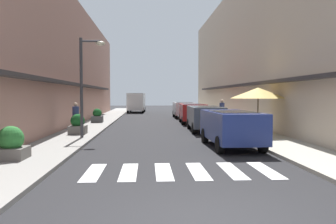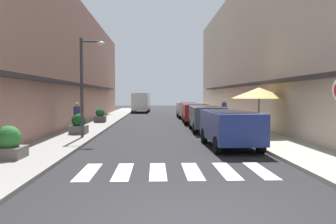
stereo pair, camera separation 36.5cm
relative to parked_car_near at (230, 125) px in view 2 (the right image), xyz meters
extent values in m
plane|color=#232326|center=(-2.43, 9.44, -0.92)|extent=(95.97, 95.97, 0.00)
cube|color=gray|center=(-7.06, 9.44, -0.86)|extent=(2.29, 61.07, 0.12)
cube|color=#ADA899|center=(2.20, 9.44, -0.86)|extent=(2.29, 61.07, 0.12)
cube|color=#A87A6B|center=(-10.70, 10.62, 3.45)|extent=(5.00, 41.26, 8.75)
cube|color=#332D2D|center=(-7.95, 10.62, 1.88)|extent=(0.50, 28.88, 0.16)
cube|color=#C6B299|center=(5.84, 10.62, 4.36)|extent=(5.00, 41.26, 10.56)
cube|color=#332D2D|center=(3.09, 10.62, 1.88)|extent=(0.50, 28.88, 0.16)
cube|color=silver|center=(-4.81, -4.12, -0.92)|extent=(0.45, 2.20, 0.01)
cube|color=silver|center=(-3.86, -4.12, -0.92)|extent=(0.45, 2.20, 0.01)
cube|color=silver|center=(-2.91, -4.12, -0.92)|extent=(0.45, 2.20, 0.01)
cube|color=silver|center=(-1.96, -4.12, -0.92)|extent=(0.45, 2.20, 0.01)
cube|color=silver|center=(-1.01, -4.12, -0.92)|extent=(0.45, 2.20, 0.01)
cube|color=silver|center=(-0.06, -4.12, -0.92)|extent=(0.45, 2.20, 0.01)
cube|color=navy|center=(0.00, 0.04, -0.04)|extent=(1.85, 4.23, 1.13)
cube|color=black|center=(0.00, -0.17, 0.27)|extent=(1.53, 2.38, 0.56)
cylinder|color=black|center=(-0.83, 1.40, -0.60)|extent=(0.24, 0.65, 0.64)
cylinder|color=black|center=(0.76, 1.44, -0.60)|extent=(0.24, 0.65, 0.64)
cylinder|color=black|center=(-0.76, -1.36, -0.60)|extent=(0.24, 0.65, 0.64)
cylinder|color=black|center=(0.83, -1.32, -0.60)|extent=(0.24, 0.65, 0.64)
cube|color=#4C5156|center=(0.00, 6.26, -0.04)|extent=(1.88, 4.43, 1.13)
cube|color=black|center=(0.00, 6.05, 0.27)|extent=(1.54, 2.49, 0.56)
cylinder|color=black|center=(-0.75, 7.73, -0.60)|extent=(0.24, 0.65, 0.64)
cylinder|color=black|center=(0.84, 7.69, -0.60)|extent=(0.24, 0.65, 0.64)
cylinder|color=black|center=(-0.84, 4.84, -0.60)|extent=(0.24, 0.65, 0.64)
cylinder|color=black|center=(0.75, 4.80, -0.60)|extent=(0.24, 0.65, 0.64)
cube|color=maroon|center=(0.00, 11.86, -0.04)|extent=(1.88, 4.38, 1.13)
cube|color=black|center=(0.00, 11.65, 0.27)|extent=(1.54, 2.47, 0.56)
cylinder|color=black|center=(-0.75, 13.32, -0.60)|extent=(0.24, 0.65, 0.64)
cylinder|color=black|center=(0.84, 13.27, -0.60)|extent=(0.24, 0.65, 0.64)
cylinder|color=black|center=(-0.84, 10.46, -0.60)|extent=(0.24, 0.65, 0.64)
cylinder|color=black|center=(0.75, 10.41, -0.60)|extent=(0.24, 0.65, 0.64)
cube|color=silver|center=(0.00, 18.21, -0.04)|extent=(1.77, 4.11, 1.13)
cube|color=black|center=(0.00, 18.00, 0.27)|extent=(1.48, 2.30, 0.56)
cylinder|color=black|center=(-0.79, 19.57, -0.60)|extent=(0.22, 0.64, 0.64)
cylinder|color=black|center=(0.80, 19.56, -0.60)|extent=(0.22, 0.64, 0.64)
cylinder|color=black|center=(-0.80, 16.86, -0.60)|extent=(0.22, 0.64, 0.64)
cylinder|color=black|center=(0.79, 16.85, -0.60)|extent=(0.22, 0.64, 0.64)
cube|color=silver|center=(-4.71, 28.87, 0.41)|extent=(2.16, 5.47, 2.03)
cube|color=black|center=(-4.71, 28.60, 1.17)|extent=(1.75, 3.09, 0.56)
cylinder|color=black|center=(-5.54, 30.68, -0.60)|extent=(0.24, 0.65, 0.64)
cylinder|color=black|center=(-3.75, 30.61, -0.60)|extent=(0.24, 0.65, 0.64)
cylinder|color=black|center=(-5.68, 27.12, -0.60)|extent=(0.24, 0.65, 0.64)
cylinder|color=black|center=(-3.89, 27.05, -0.60)|extent=(0.24, 0.65, 0.64)
cylinder|color=#38383D|center=(-6.43, 2.77, 1.52)|extent=(0.14, 0.14, 4.65)
cylinder|color=#38383D|center=(-5.98, 2.77, 3.70)|extent=(0.90, 0.10, 0.10)
ellipsoid|color=beige|center=(-5.53, 2.77, 3.60)|extent=(0.44, 0.28, 0.20)
cylinder|color=#262626|center=(2.27, 3.63, -0.77)|extent=(0.48, 0.48, 0.06)
cylinder|color=#4C3823|center=(2.27, 3.63, 0.25)|extent=(0.06, 0.06, 2.10)
cone|color=#D8B259|center=(2.27, 3.63, 1.30)|extent=(2.79, 2.79, 0.55)
cube|color=slate|center=(-7.58, -2.62, -0.62)|extent=(0.92, 0.92, 0.36)
sphere|color=#2D7533|center=(-7.58, -2.62, -0.16)|extent=(0.78, 0.78, 0.78)
cube|color=slate|center=(-6.92, 4.22, -0.59)|extent=(0.85, 0.85, 0.43)
sphere|color=#195623|center=(-6.92, 4.22, -0.12)|extent=(0.71, 0.71, 0.71)
cube|color=#4C4C4C|center=(-7.03, 11.73, -0.57)|extent=(0.81, 0.81, 0.47)
sphere|color=#195623|center=(-7.03, 11.73, -0.11)|extent=(0.65, 0.65, 0.65)
cylinder|color=#282B33|center=(1.60, 8.96, -0.39)|extent=(0.26, 0.26, 0.83)
cylinder|color=navy|center=(1.60, 8.96, 0.35)|extent=(0.34, 0.34, 0.66)
sphere|color=tan|center=(1.60, 8.96, 0.79)|extent=(0.22, 0.22, 0.22)
cylinder|color=#282B33|center=(-7.09, 4.56, -0.41)|extent=(0.26, 0.26, 0.78)
cylinder|color=navy|center=(-7.09, 4.56, 0.29)|extent=(0.34, 0.34, 0.62)
sphere|color=tan|center=(-7.09, 4.56, 0.70)|extent=(0.21, 0.21, 0.21)
camera|label=1|loc=(-3.34, -13.34, 1.17)|focal=36.31mm
camera|label=2|loc=(-2.98, -13.36, 1.17)|focal=36.31mm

